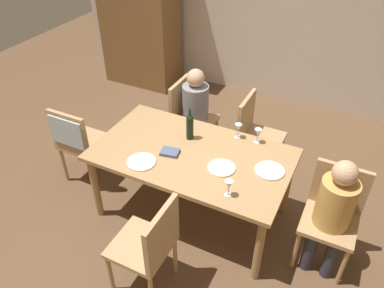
% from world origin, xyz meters
% --- Properties ---
extents(ground_plane, '(10.00, 10.00, 0.00)m').
position_xyz_m(ground_plane, '(0.00, 0.00, 0.00)').
color(ground_plane, brown).
extents(rear_room_partition, '(6.40, 0.12, 2.70)m').
position_xyz_m(rear_room_partition, '(0.00, 2.71, 1.35)').
color(rear_room_partition, beige).
rests_on(rear_room_partition, ground_plane).
extents(armoire_cabinet, '(1.18, 0.62, 2.18)m').
position_xyz_m(armoire_cabinet, '(-1.98, 2.26, 1.10)').
color(armoire_cabinet, brown).
rests_on(armoire_cabinet, ground_plane).
extents(dining_table, '(1.77, 1.01, 0.75)m').
position_xyz_m(dining_table, '(0.00, 0.00, 0.67)').
color(dining_table, '#A87F51').
rests_on(dining_table, ground_plane).
extents(chair_right_end, '(0.44, 0.44, 0.92)m').
position_xyz_m(chair_right_end, '(1.26, 0.09, 0.53)').
color(chair_right_end, tan).
rests_on(chair_right_end, ground_plane).
extents(chair_far_left, '(0.44, 0.44, 0.92)m').
position_xyz_m(chair_far_left, '(-0.48, 0.89, 0.53)').
color(chair_far_left, tan).
rests_on(chair_far_left, ground_plane).
extents(chair_near, '(0.44, 0.44, 0.92)m').
position_xyz_m(chair_near, '(0.09, -0.89, 0.53)').
color(chair_near, tan).
rests_on(chair_near, ground_plane).
extents(chair_far_right, '(0.44, 0.44, 0.92)m').
position_xyz_m(chair_far_right, '(0.31, 0.89, 0.53)').
color(chair_far_right, tan).
rests_on(chair_far_right, ground_plane).
extents(chair_left_end, '(0.44, 0.46, 0.92)m').
position_xyz_m(chair_left_end, '(-1.26, -0.12, 0.59)').
color(chair_left_end, tan).
rests_on(chair_left_end, ground_plane).
extents(person_woman_host, '(0.29, 0.34, 1.10)m').
position_xyz_m(person_woman_host, '(1.26, -0.03, 0.64)').
color(person_woman_host, '#33333D').
rests_on(person_woman_host, ground_plane).
extents(person_man_bearded, '(0.34, 0.29, 1.10)m').
position_xyz_m(person_man_bearded, '(-0.37, 0.89, 0.64)').
color(person_man_bearded, '#33333D').
rests_on(person_man_bearded, ground_plane).
extents(wine_bottle_tall_green, '(0.07, 0.07, 0.32)m').
position_xyz_m(wine_bottle_tall_green, '(-0.12, 0.20, 0.89)').
color(wine_bottle_tall_green, black).
rests_on(wine_bottle_tall_green, dining_table).
extents(wine_glass_near_left, '(0.07, 0.07, 0.15)m').
position_xyz_m(wine_glass_near_left, '(0.28, 0.41, 0.86)').
color(wine_glass_near_left, silver).
rests_on(wine_glass_near_left, dining_table).
extents(wine_glass_centre, '(0.07, 0.07, 0.15)m').
position_xyz_m(wine_glass_centre, '(0.49, -0.35, 0.86)').
color(wine_glass_centre, silver).
rests_on(wine_glass_centre, dining_table).
extents(wine_glass_near_right, '(0.07, 0.07, 0.15)m').
position_xyz_m(wine_glass_near_right, '(0.47, 0.41, 0.86)').
color(wine_glass_near_right, silver).
rests_on(wine_glass_near_right, dining_table).
extents(dinner_plate_host, '(0.26, 0.26, 0.01)m').
position_xyz_m(dinner_plate_host, '(-0.33, -0.32, 0.76)').
color(dinner_plate_host, white).
rests_on(dinner_plate_host, dining_table).
extents(dinner_plate_guest_left, '(0.24, 0.24, 0.01)m').
position_xyz_m(dinner_plate_guest_left, '(0.32, -0.08, 0.76)').
color(dinner_plate_guest_left, white).
rests_on(dinner_plate_guest_left, dining_table).
extents(dinner_plate_guest_right, '(0.25, 0.25, 0.01)m').
position_xyz_m(dinner_plate_guest_right, '(0.70, 0.07, 0.76)').
color(dinner_plate_guest_right, silver).
rests_on(dinner_plate_guest_right, dining_table).
extents(folded_napkin, '(0.18, 0.15, 0.03)m').
position_xyz_m(folded_napkin, '(-0.17, -0.09, 0.77)').
color(folded_napkin, '#4C5B75').
rests_on(folded_napkin, dining_table).
extents(handbag, '(0.29, 0.14, 0.22)m').
position_xyz_m(handbag, '(-1.26, 0.35, 0.11)').
color(handbag, brown).
rests_on(handbag, ground_plane).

